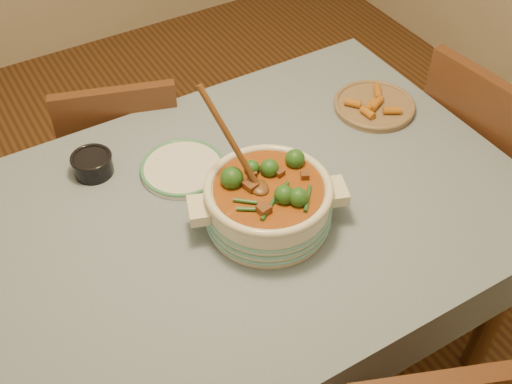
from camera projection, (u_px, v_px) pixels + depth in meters
floor at (231, 362)px, 2.26m from camera, size 4.50×4.50×0.00m
dining_table at (225, 238)px, 1.79m from camera, size 1.68×1.08×0.76m
stew_casserole at (268, 200)px, 1.65m from camera, size 0.42×0.41×0.39m
white_plate at (183, 168)px, 1.84m from camera, size 0.25×0.25×0.02m
condiment_bowl at (92, 163)px, 1.82m from camera, size 0.14×0.14×0.06m
fried_plate at (374, 104)px, 2.05m from camera, size 0.32×0.32×0.04m
chair_far at (126, 157)px, 2.31m from camera, size 0.50×0.50×0.84m
chair_right at (484, 163)px, 2.22m from camera, size 0.47×0.47×0.92m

